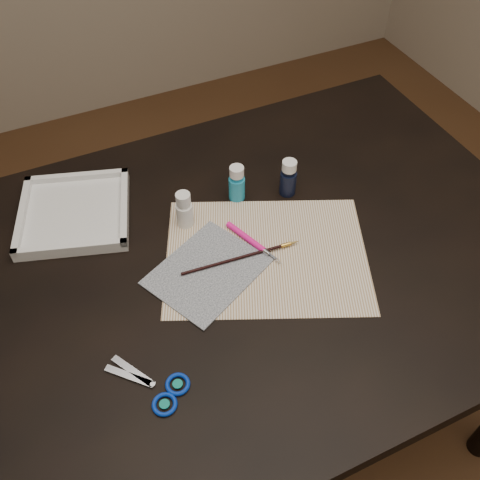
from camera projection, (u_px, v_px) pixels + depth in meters
name	position (u px, v px, depth m)	size (l,w,h in m)	color
ground	(240.00, 413.00, 1.65)	(3.50, 3.50, 0.02)	#422614
table	(240.00, 350.00, 1.37)	(1.30, 0.90, 0.75)	black
paper	(266.00, 255.00, 1.09)	(0.41, 0.31, 0.00)	silver
canvas	(207.00, 271.00, 1.05)	(0.21, 0.17, 0.00)	black
paint_bottle_white	(184.00, 210.00, 1.11)	(0.04, 0.04, 0.09)	white
paint_bottle_cyan	(237.00, 183.00, 1.17)	(0.04, 0.04, 0.09)	#1D8EB7
paint_bottle_navy	(288.00, 178.00, 1.18)	(0.04, 0.04, 0.09)	black
paintbrush	(242.00, 257.00, 1.07)	(0.25, 0.01, 0.01)	black
craft_knife	(255.00, 243.00, 1.10)	(0.16, 0.01, 0.01)	#FF1893
scissors	(144.00, 384.00, 0.89)	(0.16, 0.08, 0.01)	silver
palette_tray	(74.00, 212.00, 1.15)	(0.23, 0.23, 0.03)	silver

